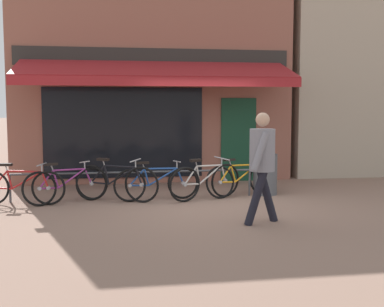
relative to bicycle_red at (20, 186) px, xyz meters
The scene contains 12 objects.
ground_plane 3.71m from the bicycle_red, ahead, with size 160.00×160.00×0.00m, color #846656.
shop_front 5.38m from the bicycle_red, 53.95° to the left, with size 6.98×4.52×5.85m.
neighbour_building 10.40m from the bicycle_red, 25.74° to the left, with size 5.06×4.00×6.42m.
bike_rack_rail 2.20m from the bicycle_red, ahead, with size 4.96×0.04×0.57m.
bicycle_red is the anchor object (origin of this frame).
bicycle_purple 0.85m from the bicycle_red, ahead, with size 1.61×0.90×0.83m.
bicycle_black 1.81m from the bicycle_red, ahead, with size 1.66×0.83×0.86m.
bicycle_blue 2.62m from the bicycle_red, ahead, with size 1.74×0.53×0.80m.
bicycle_silver 3.60m from the bicycle_red, ahead, with size 1.58×0.75×0.85m.
bicycle_orange 4.43m from the bicycle_red, ahead, with size 1.68×0.78×0.83m.
pedestrian_adult 4.70m from the bicycle_red, 26.92° to the right, with size 0.63×0.64×1.80m.
litter_bin 4.99m from the bicycle_red, ahead, with size 0.52×0.52×0.97m.
Camera 1 is at (-1.78, -8.86, 1.87)m, focal length 45.00 mm.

